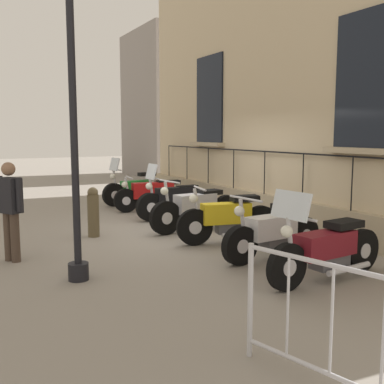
{
  "coord_description": "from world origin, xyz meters",
  "views": [
    {
      "loc": [
        4.19,
        8.23,
        2.02
      ],
      "look_at": [
        -0.2,
        0.0,
        0.8
      ],
      "focal_mm": 42.47,
      "sensor_mm": 36.0,
      "label": 1
    }
  ],
  "objects_px": {
    "motorcycle_maroon": "(326,249)",
    "crowd_barrier": "(356,332)",
    "motorcycle_red": "(155,194)",
    "motorcycle_yellow": "(228,219)",
    "motorcycle_black": "(175,201)",
    "bollard": "(93,212)",
    "motorcycle_green": "(137,189)",
    "motorcycle_silver": "(197,209)",
    "motorcycle_white": "(273,233)",
    "pedestrian_standing": "(10,206)",
    "lamppost": "(72,74)"
  },
  "relations": [
    {
      "from": "motorcycle_yellow",
      "to": "bollard",
      "type": "distance_m",
      "value": 2.63
    },
    {
      "from": "motorcycle_black",
      "to": "motorcycle_silver",
      "type": "height_order",
      "value": "motorcycle_black"
    },
    {
      "from": "motorcycle_silver",
      "to": "motorcycle_maroon",
      "type": "relative_size",
      "value": 1.03
    },
    {
      "from": "motorcycle_yellow",
      "to": "pedestrian_standing",
      "type": "xyz_separation_m",
      "value": [
        3.66,
        -0.58,
        0.43
      ]
    },
    {
      "from": "crowd_barrier",
      "to": "pedestrian_standing",
      "type": "xyz_separation_m",
      "value": [
        1.78,
        -5.27,
        0.31
      ]
    },
    {
      "from": "motorcycle_yellow",
      "to": "crowd_barrier",
      "type": "distance_m",
      "value": 5.05
    },
    {
      "from": "motorcycle_green",
      "to": "motorcycle_yellow",
      "type": "bearing_deg",
      "value": 87.79
    },
    {
      "from": "motorcycle_maroon",
      "to": "crowd_barrier",
      "type": "bearing_deg",
      "value": 49.63
    },
    {
      "from": "pedestrian_standing",
      "to": "motorcycle_red",
      "type": "bearing_deg",
      "value": -139.59
    },
    {
      "from": "motorcycle_black",
      "to": "pedestrian_standing",
      "type": "xyz_separation_m",
      "value": [
        3.83,
        2.01,
        0.45
      ]
    },
    {
      "from": "motorcycle_maroon",
      "to": "lamppost",
      "type": "xyz_separation_m",
      "value": [
        2.98,
        -1.63,
        2.33
      ]
    },
    {
      "from": "motorcycle_silver",
      "to": "pedestrian_standing",
      "type": "height_order",
      "value": "pedestrian_standing"
    },
    {
      "from": "motorcycle_red",
      "to": "lamppost",
      "type": "height_order",
      "value": "lamppost"
    },
    {
      "from": "motorcycle_yellow",
      "to": "pedestrian_standing",
      "type": "distance_m",
      "value": 3.73
    },
    {
      "from": "motorcycle_yellow",
      "to": "bollard",
      "type": "relative_size",
      "value": 2.0
    },
    {
      "from": "motorcycle_yellow",
      "to": "crowd_barrier",
      "type": "height_order",
      "value": "motorcycle_yellow"
    },
    {
      "from": "crowd_barrier",
      "to": "bollard",
      "type": "xyz_separation_m",
      "value": [
        0.17,
        -6.35,
        -0.07
      ]
    },
    {
      "from": "motorcycle_maroon",
      "to": "motorcycle_black",
      "type": "bearing_deg",
      "value": -91.86
    },
    {
      "from": "bollard",
      "to": "motorcycle_yellow",
      "type": "bearing_deg",
      "value": 140.85
    },
    {
      "from": "motorcycle_red",
      "to": "lamppost",
      "type": "relative_size",
      "value": 0.49
    },
    {
      "from": "motorcycle_maroon",
      "to": "lamppost",
      "type": "relative_size",
      "value": 0.49
    },
    {
      "from": "motorcycle_red",
      "to": "crowd_barrier",
      "type": "bearing_deg",
      "value": 76.34
    },
    {
      "from": "motorcycle_white",
      "to": "bollard",
      "type": "distance_m",
      "value": 3.58
    },
    {
      "from": "motorcycle_green",
      "to": "motorcycle_silver",
      "type": "distance_m",
      "value": 3.89
    },
    {
      "from": "motorcycle_black",
      "to": "bollard",
      "type": "bearing_deg",
      "value": 22.69
    },
    {
      "from": "motorcycle_white",
      "to": "lamppost",
      "type": "height_order",
      "value": "lamppost"
    },
    {
      "from": "motorcycle_silver",
      "to": "motorcycle_red",
      "type": "bearing_deg",
      "value": -93.91
    },
    {
      "from": "motorcycle_white",
      "to": "pedestrian_standing",
      "type": "height_order",
      "value": "pedestrian_standing"
    },
    {
      "from": "motorcycle_yellow",
      "to": "pedestrian_standing",
      "type": "bearing_deg",
      "value": -9.01
    },
    {
      "from": "motorcycle_maroon",
      "to": "motorcycle_red",
      "type": "bearing_deg",
      "value": -91.7
    },
    {
      "from": "motorcycle_red",
      "to": "crowd_barrier",
      "type": "height_order",
      "value": "crowd_barrier"
    },
    {
      "from": "motorcycle_green",
      "to": "motorcycle_silver",
      "type": "relative_size",
      "value": 0.96
    },
    {
      "from": "bollard",
      "to": "pedestrian_standing",
      "type": "bearing_deg",
      "value": 33.88
    },
    {
      "from": "motorcycle_maroon",
      "to": "pedestrian_standing",
      "type": "xyz_separation_m",
      "value": [
        3.67,
        -3.04,
        0.43
      ]
    },
    {
      "from": "motorcycle_red",
      "to": "crowd_barrier",
      "type": "distance_m",
      "value": 8.8
    },
    {
      "from": "motorcycle_red",
      "to": "motorcycle_white",
      "type": "height_order",
      "value": "motorcycle_white"
    },
    {
      "from": "lamppost",
      "to": "bollard",
      "type": "height_order",
      "value": "lamppost"
    },
    {
      "from": "motorcycle_black",
      "to": "lamppost",
      "type": "xyz_separation_m",
      "value": [
        3.15,
        3.43,
        2.35
      ]
    },
    {
      "from": "motorcycle_white",
      "to": "bollard",
      "type": "relative_size",
      "value": 2.05
    },
    {
      "from": "motorcycle_yellow",
      "to": "pedestrian_standing",
      "type": "relative_size",
      "value": 1.24
    },
    {
      "from": "motorcycle_yellow",
      "to": "motorcycle_red",
      "type": "bearing_deg",
      "value": -92.99
    },
    {
      "from": "motorcycle_red",
      "to": "motorcycle_black",
      "type": "xyz_separation_m",
      "value": [
        0.02,
        1.27,
        -0.0
      ]
    },
    {
      "from": "motorcycle_maroon",
      "to": "pedestrian_standing",
      "type": "bearing_deg",
      "value": -39.68
    },
    {
      "from": "motorcycle_red",
      "to": "bollard",
      "type": "distance_m",
      "value": 3.14
    },
    {
      "from": "motorcycle_red",
      "to": "motorcycle_yellow",
      "type": "distance_m",
      "value": 3.87
    },
    {
      "from": "motorcycle_green",
      "to": "motorcycle_white",
      "type": "height_order",
      "value": "motorcycle_green"
    },
    {
      "from": "motorcycle_yellow",
      "to": "motorcycle_maroon",
      "type": "height_order",
      "value": "motorcycle_maroon"
    },
    {
      "from": "motorcycle_silver",
      "to": "bollard",
      "type": "bearing_deg",
      "value": -11.76
    },
    {
      "from": "motorcycle_black",
      "to": "crowd_barrier",
      "type": "distance_m",
      "value": 7.57
    },
    {
      "from": "motorcycle_red",
      "to": "motorcycle_yellow",
      "type": "relative_size",
      "value": 1.1
    }
  ]
}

